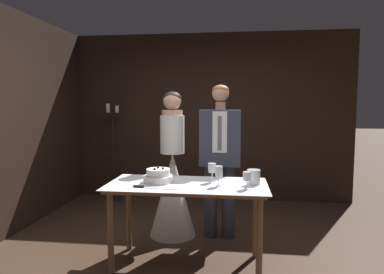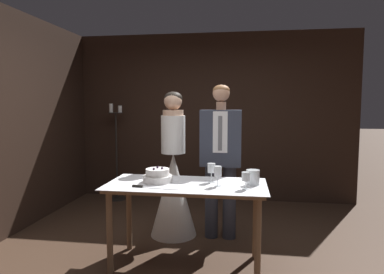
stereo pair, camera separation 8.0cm
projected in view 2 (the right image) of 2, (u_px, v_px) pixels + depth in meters
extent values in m
plane|color=#422D21|center=(186.00, 267.00, 3.26)|extent=(40.00, 40.00, 0.00)
cube|color=black|center=(211.00, 117.00, 5.56)|extent=(4.56, 0.12, 2.67)
cylinder|color=#8E6B4C|center=(110.00, 233.00, 3.10)|extent=(0.06, 0.06, 0.75)
cylinder|color=#8E6B4C|center=(258.00, 242.00, 2.91)|extent=(0.06, 0.06, 0.75)
cylinder|color=#8E6B4C|center=(129.00, 215.00, 3.63)|extent=(0.06, 0.06, 0.75)
cylinder|color=#8E6B4C|center=(256.00, 221.00, 3.43)|extent=(0.06, 0.06, 0.75)
cube|color=#8E6B4C|center=(186.00, 186.00, 3.23)|extent=(1.44, 0.65, 0.03)
cube|color=white|center=(186.00, 184.00, 3.23)|extent=(1.50, 0.71, 0.01)
cylinder|color=white|center=(158.00, 179.00, 3.30)|extent=(0.29, 0.29, 0.06)
cylinder|color=white|center=(158.00, 172.00, 3.29)|extent=(0.23, 0.23, 0.07)
sphere|color=#2D1933|center=(162.00, 168.00, 3.27)|extent=(0.02, 0.02, 0.02)
sphere|color=#2D1933|center=(157.00, 167.00, 3.32)|extent=(0.02, 0.02, 0.02)
sphere|color=#2D1933|center=(154.00, 169.00, 3.23)|extent=(0.02, 0.02, 0.02)
cube|color=silver|center=(160.00, 189.00, 3.03)|extent=(0.34, 0.06, 0.00)
cylinder|color=black|center=(138.00, 186.00, 3.09)|extent=(0.10, 0.03, 0.02)
cylinder|color=silver|center=(218.00, 186.00, 3.13)|extent=(0.07, 0.07, 0.00)
cylinder|color=silver|center=(218.00, 181.00, 3.13)|extent=(0.01, 0.01, 0.09)
cylinder|color=silver|center=(218.00, 171.00, 3.12)|extent=(0.07, 0.07, 0.09)
cylinder|color=maroon|center=(218.00, 174.00, 3.12)|extent=(0.06, 0.06, 0.04)
cylinder|color=silver|center=(211.00, 182.00, 3.30)|extent=(0.07, 0.07, 0.00)
cylinder|color=silver|center=(211.00, 177.00, 3.29)|extent=(0.01, 0.01, 0.09)
cylinder|color=silver|center=(211.00, 168.00, 3.29)|extent=(0.08, 0.08, 0.09)
cylinder|color=silver|center=(246.00, 189.00, 3.02)|extent=(0.07, 0.07, 0.00)
cylinder|color=silver|center=(246.00, 185.00, 3.02)|extent=(0.01, 0.01, 0.07)
cylinder|color=silver|center=(246.00, 176.00, 3.01)|extent=(0.07, 0.07, 0.08)
cylinder|color=silver|center=(253.00, 177.00, 3.18)|extent=(0.12, 0.12, 0.14)
cylinder|color=white|center=(253.00, 181.00, 3.18)|extent=(0.06, 0.06, 0.06)
sphere|color=#F9CC4C|center=(253.00, 177.00, 3.18)|extent=(0.02, 0.02, 0.02)
cone|color=white|center=(173.00, 194.00, 4.02)|extent=(0.54, 0.54, 0.98)
cylinder|color=white|center=(173.00, 134.00, 3.95)|extent=(0.28, 0.28, 0.44)
cylinder|color=#DBAD8E|center=(173.00, 113.00, 3.93)|extent=(0.24, 0.24, 0.06)
sphere|color=#DBAD8E|center=(173.00, 101.00, 3.92)|extent=(0.21, 0.21, 0.21)
ellipsoid|color=black|center=(173.00, 98.00, 3.93)|extent=(0.21, 0.21, 0.16)
cylinder|color=#333847|center=(211.00, 201.00, 3.96)|extent=(0.15, 0.15, 0.85)
cylinder|color=#333847|center=(229.00, 202.00, 3.93)|extent=(0.15, 0.15, 0.85)
cube|color=#333847|center=(221.00, 138.00, 3.88)|extent=(0.46, 0.24, 0.63)
cube|color=white|center=(220.00, 132.00, 3.75)|extent=(0.16, 0.01, 0.46)
cube|color=slate|center=(220.00, 133.00, 3.74)|extent=(0.04, 0.01, 0.38)
cylinder|color=tan|center=(221.00, 106.00, 3.84)|extent=(0.11, 0.11, 0.09)
sphere|color=tan|center=(221.00, 93.00, 3.83)|extent=(0.19, 0.19, 0.19)
ellipsoid|color=brown|center=(221.00, 90.00, 3.83)|extent=(0.19, 0.19, 0.12)
cylinder|color=black|center=(117.00, 199.00, 5.58)|extent=(0.28, 0.28, 0.02)
cylinder|color=black|center=(117.00, 156.00, 5.52)|extent=(0.03, 0.03, 1.38)
cylinder|color=black|center=(116.00, 113.00, 5.45)|extent=(0.22, 0.22, 0.01)
cylinder|color=white|center=(111.00, 108.00, 5.45)|extent=(0.06, 0.06, 0.14)
cylinder|color=white|center=(120.00, 109.00, 5.43)|extent=(0.06, 0.06, 0.11)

